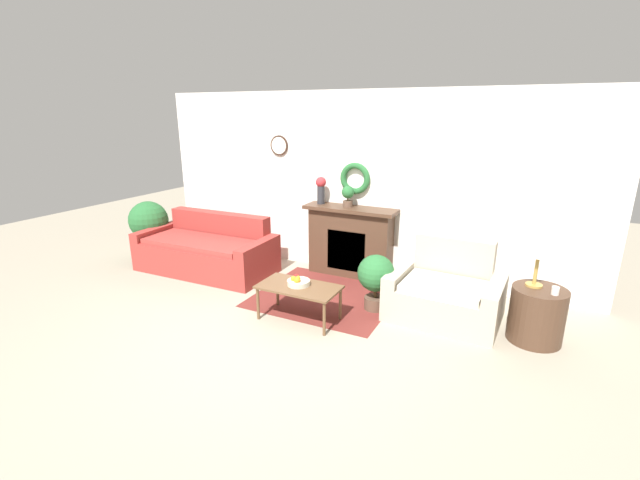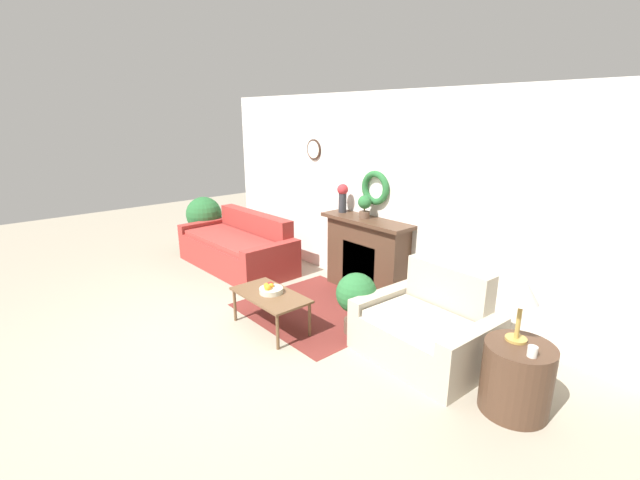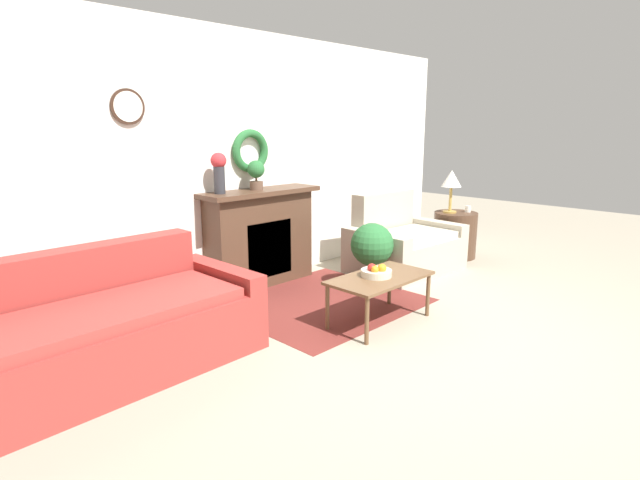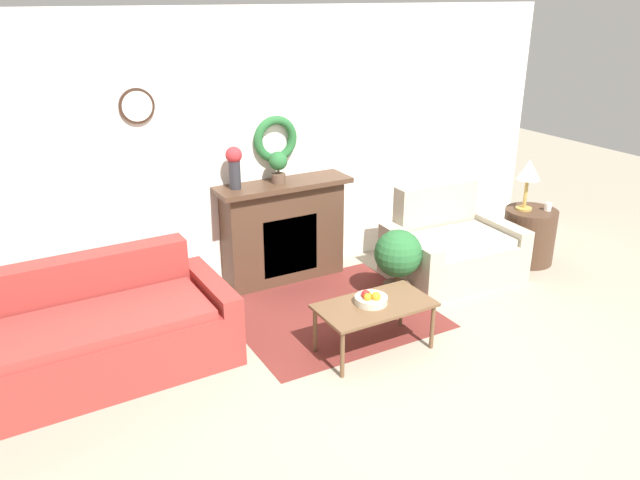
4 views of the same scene
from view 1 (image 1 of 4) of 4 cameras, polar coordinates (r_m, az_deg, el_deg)
name	(u,v)px [view 1 (image 1 of 4)]	position (r m, az deg, el deg)	size (l,w,h in m)	color
ground_plane	(268,343)	(4.78, -7.00, -13.52)	(16.00, 16.00, 0.00)	#9E937F
floor_rug	(326,296)	(5.83, 0.79, -7.48)	(1.80, 1.62, 0.01)	maroon
wall_back	(357,185)	(6.43, 4.90, 7.35)	(6.80, 0.15, 2.70)	white
fireplace	(350,241)	(6.43, 4.07, -0.14)	(1.38, 0.41, 1.06)	#4C3323
couch_left	(207,251)	(6.89, -14.79, -1.43)	(2.14, 1.03, 0.85)	#9E332D
loveseat_right	(446,293)	(5.40, 16.40, -6.78)	(1.33, 0.99, 0.92)	#B2A893
coffee_table	(299,289)	(5.08, -2.83, -6.60)	(0.96, 0.52, 0.43)	brown
fruit_bowl	(298,282)	(5.08, -2.96, -5.55)	(0.27, 0.27, 0.12)	beige
side_table_by_loveseat	(537,315)	(5.22, 26.93, -8.89)	(0.56, 0.56, 0.60)	#4C3323
table_lamp	(540,248)	(5.02, 27.22, -1.00)	(0.26, 0.26, 0.56)	#B28E42
mug	(555,291)	(5.01, 28.88, -5.94)	(0.08, 0.08, 0.09)	silver
vase_on_mantel_left	(321,188)	(6.46, 0.12, 6.93)	(0.16, 0.16, 0.41)	#2D2D33
potted_plant_on_mantel	(348,195)	(6.26, 3.74, 6.04)	(0.18, 0.18, 0.31)	brown
potted_plant_floor_by_couch	(149,222)	(7.73, -21.86, 2.22)	(0.64, 0.64, 0.97)	brown
potted_plant_floor_by_loveseat	(376,276)	(5.36, 7.46, -4.83)	(0.46, 0.46, 0.71)	brown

